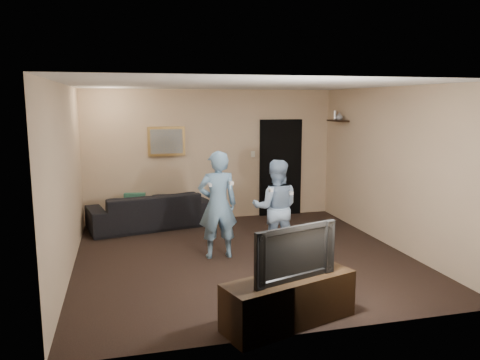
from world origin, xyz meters
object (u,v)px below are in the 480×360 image
object	(u,v)px
tv_console	(289,301)
wii_player_right	(276,208)
sofa	(150,210)
television	(290,251)
wii_player_left	(218,205)

from	to	relation	value
tv_console	wii_player_right	distance (m)	2.34
sofa	television	world-z (taller)	television
television	wii_player_right	world-z (taller)	wii_player_right
wii_player_right	wii_player_left	bearing A→B (deg)	172.53
wii_player_right	tv_console	bearing A→B (deg)	-104.83
sofa	tv_console	bearing A→B (deg)	93.40
wii_player_left	wii_player_right	world-z (taller)	wii_player_left
sofa	wii_player_left	world-z (taller)	wii_player_left
sofa	wii_player_right	xyz separation A→B (m)	(1.78, -2.12, 0.42)
sofa	television	size ratio (longest dim) A/B	2.22
television	wii_player_left	distance (m)	2.35
tv_console	wii_player_right	bearing A→B (deg)	57.42
sofa	wii_player_right	distance (m)	2.80
sofa	tv_console	world-z (taller)	sofa
tv_console	wii_player_right	world-z (taller)	wii_player_right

